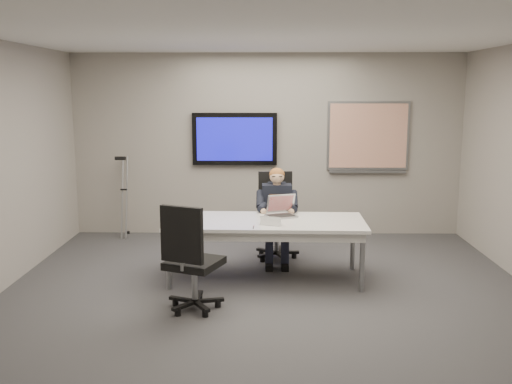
{
  "coord_description": "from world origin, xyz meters",
  "views": [
    {
      "loc": [
        -0.04,
        -5.81,
        2.24
      ],
      "look_at": [
        -0.14,
        0.8,
        1.06
      ],
      "focal_mm": 40.0,
      "sensor_mm": 36.0,
      "label": 1
    }
  ],
  "objects_px": {
    "office_chair_near": "(192,278)",
    "seated_person": "(277,226)",
    "conference_table": "(266,227)",
    "laptop": "(281,211)",
    "office_chair_far": "(276,232)"
  },
  "relations": [
    {
      "from": "conference_table",
      "to": "office_chair_near",
      "type": "xyz_separation_m",
      "value": [
        -0.75,
        -1.03,
        -0.29
      ]
    },
    {
      "from": "office_chair_near",
      "to": "laptop",
      "type": "height_order",
      "value": "office_chair_near"
    },
    {
      "from": "conference_table",
      "to": "office_chair_far",
      "type": "distance_m",
      "value": 0.94
    },
    {
      "from": "office_chair_near",
      "to": "laptop",
      "type": "distance_m",
      "value": 1.64
    },
    {
      "from": "office_chair_far",
      "to": "seated_person",
      "type": "xyz_separation_m",
      "value": [
        0.0,
        -0.25,
        0.14
      ]
    },
    {
      "from": "office_chair_near",
      "to": "seated_person",
      "type": "distance_m",
      "value": 1.9
    },
    {
      "from": "office_chair_far",
      "to": "laptop",
      "type": "relative_size",
      "value": 2.59
    },
    {
      "from": "conference_table",
      "to": "laptop",
      "type": "xyz_separation_m",
      "value": [
        0.19,
        0.25,
        0.15
      ]
    },
    {
      "from": "office_chair_near",
      "to": "office_chair_far",
      "type": "bearing_deg",
      "value": -92.75
    },
    {
      "from": "conference_table",
      "to": "laptop",
      "type": "relative_size",
      "value": 5.32
    },
    {
      "from": "office_chair_far",
      "to": "office_chair_near",
      "type": "height_order",
      "value": "office_chair_far"
    },
    {
      "from": "conference_table",
      "to": "seated_person",
      "type": "xyz_separation_m",
      "value": [
        0.15,
        0.63,
        -0.14
      ]
    },
    {
      "from": "laptop",
      "to": "seated_person",
      "type": "bearing_deg",
      "value": 75.9
    },
    {
      "from": "office_chair_near",
      "to": "seated_person",
      "type": "relative_size",
      "value": 0.91
    },
    {
      "from": "seated_person",
      "to": "laptop",
      "type": "distance_m",
      "value": 0.48
    }
  ]
}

